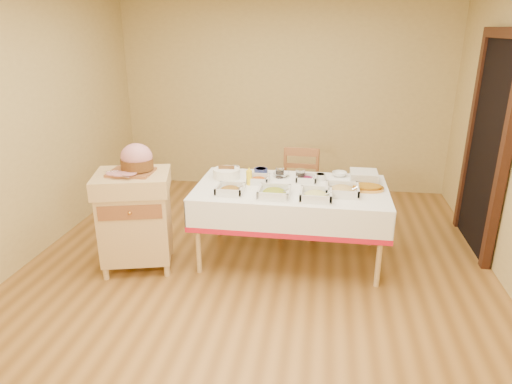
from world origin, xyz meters
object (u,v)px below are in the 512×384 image
mustard_bottle (249,177)px  bread_basket (227,173)px  dining_chair (299,191)px  plate_stack (364,177)px  butcher_cart (135,215)px  preserve_jar_right (300,176)px  dining_table (291,202)px  brass_platter (367,188)px  preserve_jar_left (280,173)px  ham_on_board (136,160)px

mustard_bottle → bread_basket: 0.31m
dining_chair → bread_basket: 0.93m
dining_chair → plate_stack: 0.84m
butcher_cart → preserve_jar_right: 1.63m
dining_table → brass_platter: bearing=2.0°
preserve_jar_left → mustard_bottle: bearing=-136.4°
preserve_jar_right → plate_stack: preserve_jar_right is taller
butcher_cart → brass_platter: (2.14, 0.41, 0.24)m
butcher_cart → preserve_jar_left: bearing=26.6°
dining_table → butcher_cart: size_ratio=1.93×
preserve_jar_right → brass_platter: (0.63, -0.15, -0.04)m
bread_basket → dining_table: bearing=-14.1°
bread_basket → plate_stack: (1.36, 0.08, 0.00)m
butcher_cart → preserve_jar_right: (1.50, 0.57, 0.28)m
butcher_cart → bread_basket: butcher_cart is taller
butcher_cart → plate_stack: (2.12, 0.64, 0.28)m
dining_chair → brass_platter: 0.97m
dining_chair → bread_basket: (-0.71, -0.49, 0.33)m
dining_table → butcher_cart: (-1.43, -0.39, -0.06)m
mustard_bottle → brass_platter: bearing=1.3°
mustard_bottle → ham_on_board: bearing=-160.0°
butcher_cart → preserve_jar_left: butcher_cart is taller
preserve_jar_left → bread_basket: (-0.53, -0.09, -0.00)m
dining_chair → brass_platter: size_ratio=2.97×
mustard_bottle → brass_platter: mustard_bottle is taller
dining_table → dining_chair: (0.04, 0.66, -0.11)m
dining_table → ham_on_board: size_ratio=4.44×
butcher_cart → dining_chair: 1.81m
preserve_jar_left → preserve_jar_right: (0.21, -0.08, 0.01)m
dining_chair → preserve_jar_right: 0.59m
plate_stack → ham_on_board: bearing=-163.8°
brass_platter → mustard_bottle: bearing=-178.7°
mustard_bottle → plate_stack: size_ratio=0.68×
mustard_bottle → plate_stack: (1.10, 0.25, -0.02)m
ham_on_board → mustard_bottle: ham_on_board is taller
brass_platter → butcher_cart: bearing=-169.0°
dining_chair → plate_stack: (0.64, -0.42, 0.33)m
preserve_jar_right → brass_platter: size_ratio=0.39×
ham_on_board → brass_platter: ham_on_board is taller
ham_on_board → dining_chair: bearing=35.4°
ham_on_board → bread_basket: bearing=36.1°
butcher_cart → bread_basket: 0.98m
dining_table → preserve_jar_left: preserve_jar_left is taller
preserve_jar_right → dining_chair: bearing=93.4°
butcher_cart → preserve_jar_left: size_ratio=8.43×
ham_on_board → preserve_jar_left: ham_on_board is taller
ham_on_board → brass_platter: (2.10, 0.38, -0.28)m
dining_table → bread_basket: bearing=165.9°
dining_table → bread_basket: bread_basket is taller
brass_platter → dining_table: bearing=-178.0°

